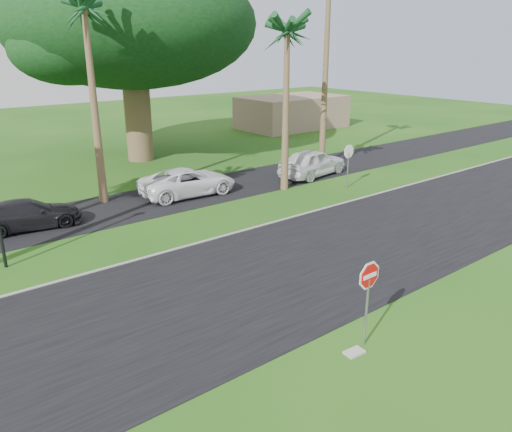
{
  "coord_description": "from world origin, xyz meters",
  "views": [
    {
      "loc": [
        -9.11,
        -10.43,
        7.84
      ],
      "look_at": [
        1.64,
        3.24,
        1.8
      ],
      "focal_mm": 35.0,
      "sensor_mm": 36.0,
      "label": 1
    }
  ],
  "objects_px": {
    "car_pickup": "(313,163)",
    "stop_sign_near": "(368,287)",
    "stop_sign_far": "(348,157)",
    "car_minivan": "(188,182)",
    "car_dark": "(28,215)"
  },
  "relations": [
    {
      "from": "car_minivan",
      "to": "car_pickup",
      "type": "distance_m",
      "value": 8.28
    },
    {
      "from": "car_dark",
      "to": "car_pickup",
      "type": "relative_size",
      "value": 0.91
    },
    {
      "from": "stop_sign_near",
      "to": "car_minivan",
      "type": "distance_m",
      "value": 15.78
    },
    {
      "from": "stop_sign_far",
      "to": "car_dark",
      "type": "distance_m",
      "value": 16.75
    },
    {
      "from": "car_dark",
      "to": "car_minivan",
      "type": "bearing_deg",
      "value": -81.62
    },
    {
      "from": "stop_sign_far",
      "to": "car_minivan",
      "type": "distance_m",
      "value": 9.06
    },
    {
      "from": "car_dark",
      "to": "car_minivan",
      "type": "relative_size",
      "value": 0.86
    },
    {
      "from": "stop_sign_near",
      "to": "car_pickup",
      "type": "xyz_separation_m",
      "value": [
        11.8,
        14.14,
        -0.93
      ]
    },
    {
      "from": "car_dark",
      "to": "car_pickup",
      "type": "bearing_deg",
      "value": -86.08
    },
    {
      "from": "stop_sign_near",
      "to": "stop_sign_far",
      "type": "relative_size",
      "value": 1.0
    },
    {
      "from": "car_pickup",
      "to": "stop_sign_near",
      "type": "bearing_deg",
      "value": 131.21
    },
    {
      "from": "car_pickup",
      "to": "car_dark",
      "type": "bearing_deg",
      "value": 77.28
    },
    {
      "from": "stop_sign_near",
      "to": "stop_sign_far",
      "type": "xyz_separation_m",
      "value": [
        11.5,
        11.0,
        0.0
      ]
    },
    {
      "from": "car_dark",
      "to": "stop_sign_near",
      "type": "bearing_deg",
      "value": -155.27
    },
    {
      "from": "stop_sign_far",
      "to": "car_minivan",
      "type": "bearing_deg",
      "value": -28.7
    }
  ]
}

